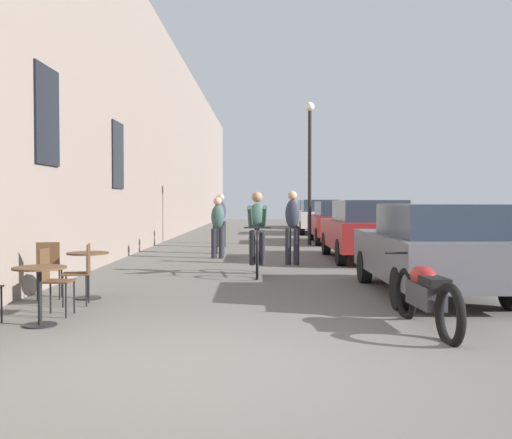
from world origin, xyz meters
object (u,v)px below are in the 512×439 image
cafe_table_mid (88,265)px  pedestrian_furthest (221,217)px  street_lamp (310,155)px  parked_car_nearest (430,248)px  parked_car_fourth (318,216)px  parked_car_second (365,229)px  pedestrian_mid (218,224)px  pedestrian_near (292,223)px  parked_car_fifth (312,213)px  parked_car_third (337,221)px  cafe_chair_mid_toward_wall (49,266)px  pedestrian_far (219,221)px  cafe_table_near (40,283)px  cyclist_on_bicycle (257,236)px  parked_motorcycle (426,295)px  cafe_chair_mid_toward_street (81,270)px  cafe_chair_near_toward_wall (52,277)px

cafe_table_mid → pedestrian_furthest: 10.52m
cafe_table_mid → street_lamp: street_lamp is taller
parked_car_nearest → parked_car_fourth: size_ratio=0.94×
pedestrian_furthest → parked_car_nearest: 10.85m
cafe_table_mid → parked_car_fourth: parked_car_fourth is taller
parked_car_second → pedestrian_mid: bearing=174.2°
pedestrian_near → parked_car_fifth: (2.02, 19.74, -0.18)m
pedestrian_near → parked_car_third: size_ratio=0.41×
cafe_chair_mid_toward_wall → street_lamp: bearing=66.8°
pedestrian_furthest → pedestrian_near: bearing=-69.0°
pedestrian_far → parked_car_fourth: (3.82, 10.62, -0.12)m
cafe_table_mid → cafe_table_near: bearing=-89.5°
cyclist_on_bicycle → parked_car_fifth: size_ratio=0.40×
cafe_table_near → pedestrian_mid: 8.69m
street_lamp → parked_motorcycle: 13.70m
cafe_table_mid → parked_car_nearest: size_ratio=0.17×
cafe_table_mid → cafe_chair_mid_toward_street: cafe_chair_mid_toward_street is taller
cafe_table_mid → parked_car_second: size_ratio=0.17×
parked_car_nearest → parked_car_fifth: size_ratio=0.95×
cafe_table_mid → pedestrian_mid: (1.50, 6.53, 0.39)m
cafe_table_near → parked_motorcycle: (4.65, -0.11, -0.12)m
cafe_chair_mid_toward_street → pedestrian_furthest: (1.23, 11.00, 0.47)m
cafe_chair_mid_toward_wall → pedestrian_mid: pedestrian_mid is taller
pedestrian_near → parked_car_nearest: size_ratio=0.42×
pedestrian_near → pedestrian_furthest: size_ratio=1.01×
cafe_table_near → cafe_table_mid: same height
cafe_table_mid → pedestrian_near: 6.03m
cafe_table_mid → parked_car_fourth: size_ratio=0.16×
cafe_table_near → cafe_chair_mid_toward_wall: bearing=107.0°
cafe_table_near → parked_car_second: (5.31, 8.17, 0.28)m
cafe_table_near → parked_car_third: parked_car_third is taller
cafe_chair_mid_toward_street → parked_car_fourth: size_ratio=0.20×
parked_motorcycle → cafe_chair_near_toward_wall: bearing=171.0°
cafe_chair_mid_toward_street → cafe_table_near: bearing=-92.2°
cafe_table_mid → cyclist_on_bicycle: cyclist_on_bicycle is taller
cafe_chair_mid_toward_street → parked_motorcycle: size_ratio=0.41×
pedestrian_furthest → parked_car_nearest: bearing=-67.8°
cafe_chair_mid_toward_wall → cyclist_on_bicycle: (3.17, 3.08, 0.29)m
pedestrian_near → parked_car_fifth: pedestrian_near is taller
parked_car_fifth → parked_motorcycle: (-0.77, -26.84, -0.41)m
cafe_chair_mid_toward_street → parked_car_nearest: (5.33, 0.96, 0.25)m
parked_car_third → parked_motorcycle: 14.58m
parked_motorcycle → street_lamp: bearing=91.6°
cafe_chair_mid_toward_wall → pedestrian_mid: bearing=72.5°
pedestrian_near → parked_car_third: 7.71m
cafe_table_mid → cafe_chair_mid_toward_wall: 0.59m
pedestrian_near → street_lamp: (0.88, 6.33, 2.11)m
cafe_chair_mid_toward_street → pedestrian_near: 6.47m
cafe_table_near → pedestrian_furthest: 12.53m
pedestrian_furthest → street_lamp: (2.98, 0.86, 2.12)m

